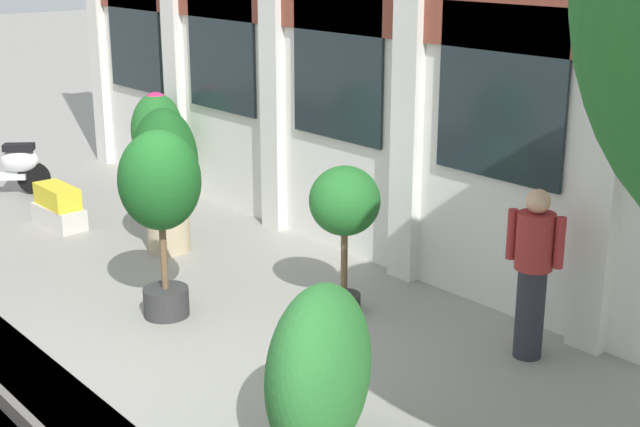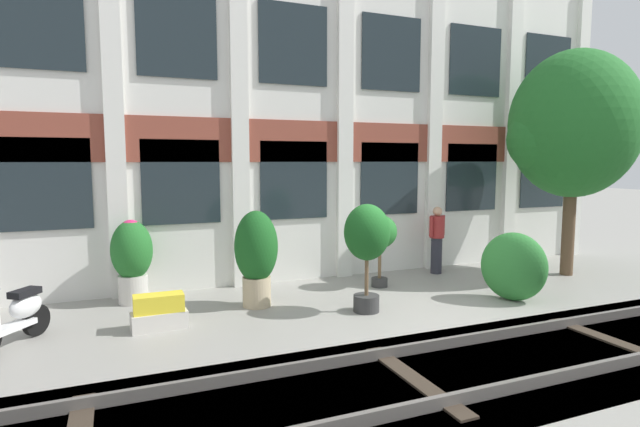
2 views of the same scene
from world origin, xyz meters
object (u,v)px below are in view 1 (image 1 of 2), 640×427
potted_plant_tall_urn (160,192)px  resident_by_doorway (533,269)px  potted_plant_square_trough (58,207)px  topiary_hedge (319,372)px  scooter_near_curb (7,166)px  potted_plant_fluted_column (166,173)px  potted_plant_terracotta_small (345,207)px  potted_plant_glazed_jar (158,138)px

potted_plant_tall_urn → resident_by_doorway: potted_plant_tall_urn is taller
potted_plant_square_trough → topiary_hedge: bearing=-7.6°
scooter_near_curb → topiary_hedge: (8.43, -0.96, 0.22)m
potted_plant_fluted_column → potted_plant_terracotta_small: bearing=8.1°
scooter_near_curb → topiary_hedge: topiary_hedge is taller
potted_plant_terracotta_small → resident_by_doorway: resident_by_doorway is taller
potted_plant_square_trough → resident_by_doorway: 6.67m
potted_plant_tall_urn → resident_by_doorway: 3.63m
potted_plant_glazed_jar → topiary_hedge: potted_plant_glazed_jar is taller
potted_plant_glazed_jar → potted_plant_square_trough: 1.88m
potted_plant_fluted_column → potted_plant_square_trough: potted_plant_fluted_column is taller
potted_plant_glazed_jar → scooter_near_curb: potted_plant_glazed_jar is taller
potted_plant_terracotta_small → potted_plant_glazed_jar: potted_plant_glazed_jar is taller
potted_plant_fluted_column → scooter_near_curb: (-3.77, -0.53, -0.55)m
potted_plant_terracotta_small → potted_plant_square_trough: 4.76m
potted_plant_square_trough → potted_plant_terracotta_small: bearing=12.7°
scooter_near_curb → resident_by_doorway: 8.59m
potted_plant_square_trough → scooter_near_curb: (-2.00, 0.10, 0.17)m
potted_plant_square_trough → resident_by_doorway: resident_by_doorway is taller
potted_plant_terracotta_small → potted_plant_fluted_column: bearing=-171.9°
scooter_near_curb → potted_plant_terracotta_small: bearing=133.6°
potted_plant_fluted_column → topiary_hedge: 4.90m
potted_plant_tall_urn → potted_plant_glazed_jar: (-3.82, 2.17, -0.40)m
potted_plant_terracotta_small → topiary_hedge: size_ratio=1.17×
potted_plant_glazed_jar → potted_plant_square_trough: bearing=-79.3°
potted_plant_fluted_column → scooter_near_curb: 3.85m
potted_plant_terracotta_small → potted_plant_fluted_column: size_ratio=0.87×
potted_plant_tall_urn → potted_plant_terracotta_small: bearing=53.6°
potted_plant_tall_urn → resident_by_doorway: (2.95, 2.06, -0.46)m
potted_plant_terracotta_small → potted_plant_square_trough: size_ratio=1.74×
potted_plant_terracotta_small → scooter_near_curb: potted_plant_terracotta_small is taller
potted_plant_terracotta_small → potted_plant_fluted_column: (-2.80, -0.40, -0.13)m
scooter_near_curb → topiary_hedge: size_ratio=0.89×
potted_plant_tall_urn → potted_plant_glazed_jar: potted_plant_tall_urn is taller
resident_by_doorway → potted_plant_fluted_column: bearing=-94.5°
potted_plant_glazed_jar → potted_plant_square_trough: size_ratio=1.79×
resident_by_doorway → topiary_hedge: size_ratio=1.21×
scooter_near_curb → topiary_hedge: 8.49m
potted_plant_terracotta_small → topiary_hedge: bearing=-45.5°
topiary_hedge → potted_plant_fluted_column: bearing=162.2°
potted_plant_tall_urn → potted_plant_square_trough: potted_plant_tall_urn is taller
potted_plant_square_trough → resident_by_doorway: size_ratio=0.55×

